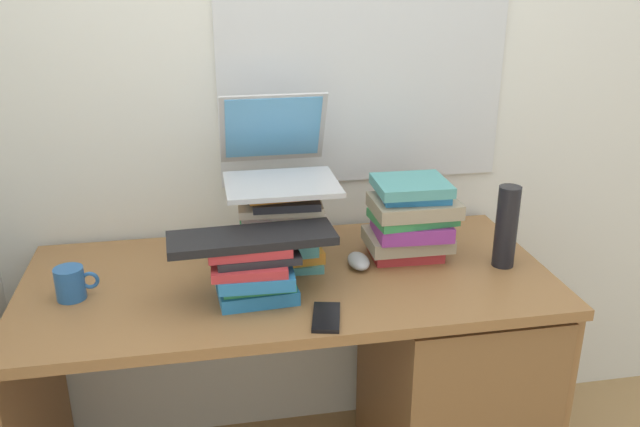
% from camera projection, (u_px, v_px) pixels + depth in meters
% --- Properties ---
extents(wall_back, '(6.00, 0.06, 2.60)m').
position_uv_depth(wall_back, '(269.00, 59.00, 2.00)').
color(wall_back, silver).
rests_on(wall_back, ground).
extents(desk, '(1.45, 0.67, 0.76)m').
position_uv_depth(desk, '(414.00, 372.00, 2.01)').
color(desk, olive).
rests_on(desk, ground).
extents(book_stack_tall, '(0.24, 0.20, 0.24)m').
position_uv_depth(book_stack_tall, '(282.00, 226.00, 1.87)').
color(book_stack_tall, teal).
rests_on(book_stack_tall, desk).
extents(book_stack_keyboard_riser, '(0.23, 0.19, 0.16)m').
position_uv_depth(book_stack_keyboard_riser, '(254.00, 271.00, 1.70)').
color(book_stack_keyboard_riser, '#2672B2').
rests_on(book_stack_keyboard_riser, desk).
extents(book_stack_side, '(0.25, 0.20, 0.23)m').
position_uv_depth(book_stack_side, '(411.00, 219.00, 1.92)').
color(book_stack_side, '#B22D33').
rests_on(book_stack_side, desk).
extents(laptop, '(0.31, 0.35, 0.23)m').
position_uv_depth(laptop, '(278.00, 160.00, 1.87)').
color(laptop, '#B7BABF').
rests_on(laptop, book_stack_tall).
extents(keyboard, '(0.43, 0.16, 0.02)m').
position_uv_depth(keyboard, '(252.00, 238.00, 1.67)').
color(keyboard, black).
rests_on(keyboard, book_stack_keyboard_riser).
extents(computer_mouse, '(0.06, 0.10, 0.04)m').
position_uv_depth(computer_mouse, '(359.00, 261.00, 1.89)').
color(computer_mouse, '#A5A8AD').
rests_on(computer_mouse, desk).
extents(mug, '(0.11, 0.07, 0.09)m').
position_uv_depth(mug, '(71.00, 283.00, 1.71)').
color(mug, '#265999').
rests_on(mug, desk).
extents(water_bottle, '(0.06, 0.06, 0.24)m').
position_uv_depth(water_bottle, '(506.00, 227.00, 1.86)').
color(water_bottle, black).
rests_on(water_bottle, desk).
extents(cell_phone, '(0.09, 0.15, 0.01)m').
position_uv_depth(cell_phone, '(326.00, 317.00, 1.62)').
color(cell_phone, black).
rests_on(cell_phone, desk).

